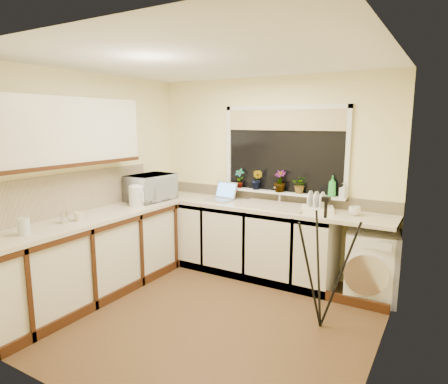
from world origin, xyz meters
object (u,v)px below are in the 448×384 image
at_px(laptop, 223,195).
at_px(kettle, 136,196).
at_px(plant_d, 300,185).
at_px(soap_bottle_green, 332,186).
at_px(plant_b, 257,180).
at_px(glass_jug, 24,226).
at_px(cup_back, 355,211).
at_px(tripod, 323,264).
at_px(plant_c, 280,181).
at_px(steel_jar, 65,218).
at_px(cup_left, 79,216).
at_px(microwave, 151,187).
at_px(washing_machine, 371,265).
at_px(dish_rack, 317,209).
at_px(plant_a, 240,178).
at_px(soap_bottle_clear, 344,190).

relative_size(laptop, kettle, 1.50).
xyz_separation_m(kettle, plant_d, (1.70, 1.02, 0.14)).
bearing_deg(soap_bottle_green, kettle, -153.96).
bearing_deg(laptop, plant_d, 16.94).
bearing_deg(plant_b, glass_jug, -115.24).
xyz_separation_m(kettle, cup_back, (2.39, 0.83, -0.07)).
relative_size(kettle, tripod, 0.19).
distance_m(plant_c, plant_d, 0.26).
height_order(steel_jar, cup_back, steel_jar).
height_order(plant_c, cup_back, plant_c).
bearing_deg(tripod, soap_bottle_green, 100.76).
height_order(plant_b, cup_left, plant_b).
bearing_deg(microwave, plant_b, -59.86).
height_order(washing_machine, dish_rack, dish_rack).
height_order(tripod, plant_b, plant_b).
relative_size(glass_jug, cup_left, 1.54).
height_order(laptop, plant_c, plant_c).
height_order(laptop, tripod, tripod).
xyz_separation_m(steel_jar, plant_a, (0.92, 1.99, 0.22)).
height_order(glass_jug, microwave, microwave).
height_order(dish_rack, microwave, microwave).
bearing_deg(soap_bottle_green, washing_machine, -21.14).
xyz_separation_m(glass_jug, cup_back, (2.40, 2.27, -0.03)).
relative_size(dish_rack, cup_back, 2.73).
height_order(soap_bottle_clear, cup_left, soap_bottle_clear).
xyz_separation_m(soap_bottle_clear, cup_back, (0.17, -0.20, -0.18)).
distance_m(plant_a, plant_d, 0.82).
bearing_deg(plant_c, washing_machine, -8.66).
height_order(microwave, soap_bottle_clear, microwave).
relative_size(washing_machine, microwave, 1.25).
xyz_separation_m(washing_machine, plant_b, (-1.46, 0.17, 0.80)).
bearing_deg(soap_bottle_green, plant_b, -178.20).
relative_size(plant_a, soap_bottle_clear, 1.48).
xyz_separation_m(soap_bottle_clear, cup_left, (-2.22, -1.87, -0.19)).
bearing_deg(glass_jug, plant_a, 70.05).
bearing_deg(plant_d, plant_c, -174.16).
bearing_deg(cup_back, steel_jar, -143.31).
height_order(glass_jug, cup_back, glass_jug).
xyz_separation_m(microwave, plant_a, (0.95, 0.65, 0.11)).
relative_size(steel_jar, plant_d, 0.52).
xyz_separation_m(plant_a, plant_d, (0.82, 0.02, -0.02)).
bearing_deg(tripod, plant_b, 136.87).
height_order(steel_jar, cup_left, steel_jar).
distance_m(tripod, microwave, 2.47).
bearing_deg(tripod, laptop, 149.04).
bearing_deg(laptop, dish_rack, 5.63).
bearing_deg(plant_a, steel_jar, -114.87).
bearing_deg(microwave, tripod, -97.33).
height_order(washing_machine, plant_c, plant_c).
xyz_separation_m(kettle, steel_jar, (-0.04, -0.99, -0.06)).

